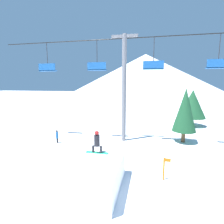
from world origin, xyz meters
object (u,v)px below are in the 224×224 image
(snowboarder, at_px, (97,142))
(distant_skier, at_px, (57,136))
(trail_marker, at_px, (164,168))
(pine_tree_near, at_px, (185,110))
(snow_ramp, at_px, (92,175))

(snowboarder, distance_m, distant_skier, 7.68)
(trail_marker, bearing_deg, pine_tree_near, 72.49)
(pine_tree_near, bearing_deg, trail_marker, -107.51)
(snow_ramp, distance_m, pine_tree_near, 11.03)
(snowboarder, bearing_deg, snow_ramp, -87.24)
(snowboarder, height_order, distant_skier, snowboarder)
(snowboarder, relative_size, distant_skier, 1.09)
(snowboarder, bearing_deg, distant_skier, 137.07)
(snowboarder, bearing_deg, pine_tree_near, 52.01)
(distant_skier, bearing_deg, snow_ramp, -48.12)
(distant_skier, bearing_deg, pine_tree_near, 13.14)
(snow_ramp, height_order, distant_skier, snow_ramp)
(trail_marker, bearing_deg, snowboarder, -171.28)
(trail_marker, xyz_separation_m, distant_skier, (-9.34, 4.54, -0.06))
(snowboarder, relative_size, pine_tree_near, 0.26)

